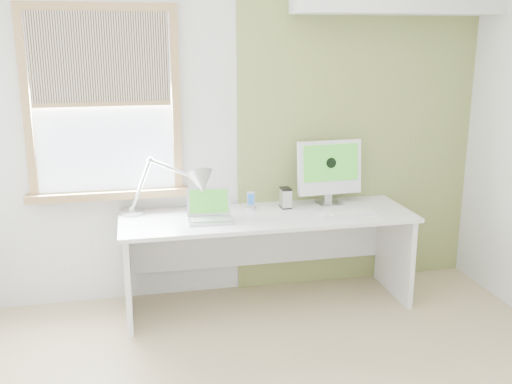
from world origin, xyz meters
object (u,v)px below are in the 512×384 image
object	(u,v)px
desk	(266,237)
imac	(329,169)
laptop	(210,212)
external_drive	(285,198)
desk_lamp	(188,186)

from	to	relation	value
desk	imac	xyz separation A→B (m)	(0.55, 0.13, 0.48)
laptop	external_drive	distance (m)	0.65
external_drive	imac	world-z (taller)	imac
laptop	imac	xyz separation A→B (m)	(0.99, 0.22, 0.23)
external_drive	imac	xyz separation A→B (m)	(0.37, 0.03, 0.21)
imac	desk_lamp	bearing A→B (deg)	-175.75
desk	external_drive	xyz separation A→B (m)	(0.18, 0.10, 0.27)
external_drive	imac	size ratio (longest dim) A/B	0.30
desk_lamp	laptop	bearing A→B (deg)	-43.15
desk	imac	world-z (taller)	imac
desk	external_drive	distance (m)	0.34
desk	desk_lamp	xyz separation A→B (m)	(-0.58, 0.05, 0.42)
laptop	imac	bearing A→B (deg)	12.29
desk	imac	distance (m)	0.74
external_drive	laptop	bearing A→B (deg)	-163.48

